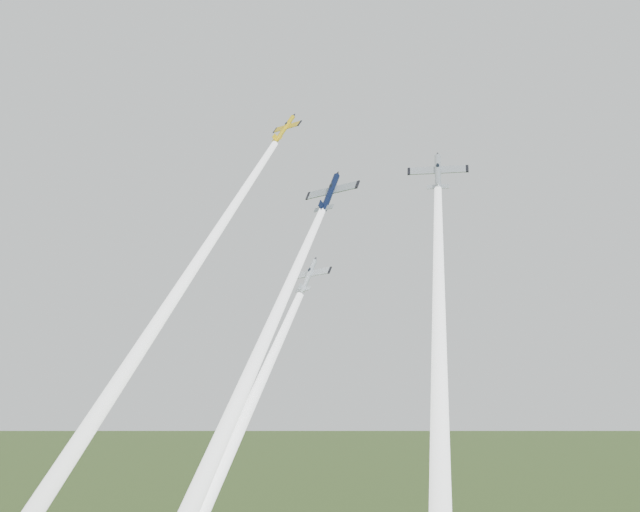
# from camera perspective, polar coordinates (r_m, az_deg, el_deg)

# --- Properties ---
(plane_yellow) EXTENTS (7.98, 6.40, 6.36)m
(plane_yellow) POSITION_cam_1_polar(r_m,az_deg,el_deg) (123.31, -2.51, 9.07)
(plane_yellow) COLOR yellow
(smoke_trail_yellow) EXTENTS (17.26, 40.40, 60.46)m
(smoke_trail_yellow) POSITION_cam_1_polar(r_m,az_deg,el_deg) (106.52, -12.12, -5.65)
(smoke_trail_yellow) COLOR white
(plane_navy) EXTENTS (8.85, 6.66, 8.44)m
(plane_navy) POSITION_cam_1_polar(r_m,az_deg,el_deg) (110.94, 0.73, 4.54)
(plane_navy) COLOR #0C1535
(smoke_trail_navy) EXTENTS (5.66, 37.96, 54.15)m
(smoke_trail_navy) POSITION_cam_1_polar(r_m,az_deg,el_deg) (92.88, -6.22, -10.97)
(smoke_trail_navy) COLOR white
(plane_silver_right) EXTENTS (9.41, 7.91, 7.28)m
(plane_silver_right) POSITION_cam_1_polar(r_m,az_deg,el_deg) (106.01, 8.38, 5.94)
(plane_silver_right) COLOR #B3BAC2
(smoke_trail_silver_right) EXTENTS (15.61, 35.09, 52.25)m
(smoke_trail_silver_right) POSITION_cam_1_polar(r_m,az_deg,el_deg) (83.98, 8.50, -9.72)
(smoke_trail_silver_right) COLOR white
(plane_silver_low) EXTENTS (6.81, 5.36, 6.45)m
(plane_silver_low) POSITION_cam_1_polar(r_m,az_deg,el_deg) (105.42, -0.80, -1.39)
(plane_silver_low) COLOR silver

